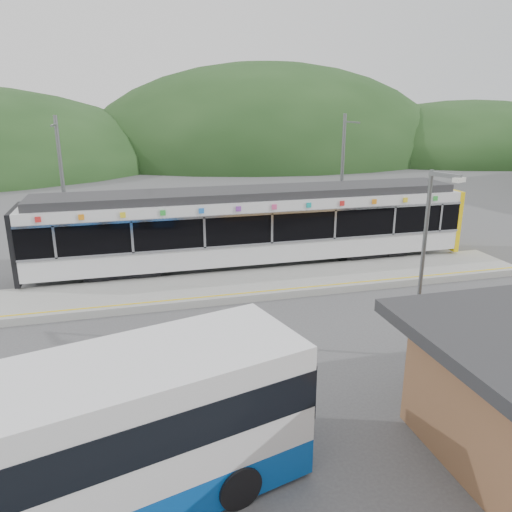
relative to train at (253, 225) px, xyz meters
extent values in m
plane|color=#4C4C4F|center=(-1.43, -6.00, -2.06)|extent=(120.00, 120.00, 0.00)
ellipsoid|color=#1E3D19|center=(14.57, 48.00, -2.06)|extent=(52.00, 39.00, 26.00)
ellipsoid|color=#1E3D19|center=(43.57, 42.00, -2.06)|extent=(44.00, 33.00, 16.00)
cube|color=#9E9E99|center=(-1.43, -2.70, -1.91)|extent=(26.00, 3.20, 0.30)
cube|color=yellow|center=(-1.43, -4.00, -1.76)|extent=(26.00, 0.10, 0.01)
cube|color=black|center=(-6.02, 0.00, -1.76)|extent=(3.20, 2.20, 0.56)
cube|color=black|center=(5.98, 0.00, -1.76)|extent=(3.20, 2.20, 0.56)
cube|color=silver|center=(-0.02, 0.00, -1.02)|extent=(20.00, 2.90, 0.92)
cube|color=black|center=(-0.02, 0.00, 0.16)|extent=(20.00, 2.96, 1.45)
cube|color=silver|center=(-0.02, -1.50, -0.51)|extent=(20.00, 0.05, 0.10)
cube|color=silver|center=(-0.02, -1.50, 0.84)|extent=(20.00, 0.05, 0.10)
cube|color=silver|center=(-0.02, 0.00, 1.11)|extent=(20.00, 2.90, 0.45)
cube|color=#2D2D30|center=(-0.02, 0.00, 1.52)|extent=(19.40, 2.50, 0.36)
cube|color=yellow|center=(10.10, 0.00, -0.16)|extent=(0.24, 2.92, 3.00)
cube|color=black|center=(-10.12, 0.00, -0.16)|extent=(0.20, 2.92, 3.00)
cube|color=silver|center=(-8.52, -1.50, 0.16)|extent=(0.10, 0.05, 1.35)
cube|color=silver|center=(-5.52, -1.50, 0.16)|extent=(0.10, 0.05, 1.35)
cube|color=silver|center=(-2.52, -1.50, 0.16)|extent=(0.10, 0.05, 1.35)
cube|color=silver|center=(0.48, -1.50, 0.16)|extent=(0.10, 0.05, 1.35)
cube|color=silver|center=(3.48, -1.50, 0.16)|extent=(0.10, 0.05, 1.35)
cube|color=silver|center=(6.48, -1.50, 0.16)|extent=(0.10, 0.05, 1.35)
cube|color=silver|center=(8.98, -1.50, 0.16)|extent=(0.10, 0.05, 1.35)
cube|color=red|center=(-9.02, -1.49, 1.12)|extent=(0.22, 0.04, 0.22)
cube|color=orange|center=(-7.42, -1.49, 1.12)|extent=(0.22, 0.04, 0.22)
cube|color=yellow|center=(-5.82, -1.49, 1.12)|extent=(0.22, 0.04, 0.22)
cube|color=green|center=(-4.22, -1.49, 1.12)|extent=(0.22, 0.04, 0.22)
cube|color=blue|center=(-2.62, -1.49, 1.12)|extent=(0.22, 0.04, 0.22)
cube|color=purple|center=(-1.02, -1.49, 1.12)|extent=(0.22, 0.04, 0.22)
cube|color=#E54C8C|center=(0.58, -1.49, 1.12)|extent=(0.22, 0.04, 0.22)
cube|color=#19A5A5|center=(2.18, -1.49, 1.12)|extent=(0.22, 0.04, 0.22)
cube|color=red|center=(3.78, -1.49, 1.12)|extent=(0.22, 0.04, 0.22)
cube|color=orange|center=(5.38, -1.49, 1.12)|extent=(0.22, 0.04, 0.22)
cube|color=yellow|center=(6.98, -1.49, 1.12)|extent=(0.22, 0.04, 0.22)
cube|color=green|center=(8.58, -1.49, 1.12)|extent=(0.22, 0.04, 0.22)
cylinder|color=slate|center=(-8.43, 2.60, 1.44)|extent=(0.18, 0.18, 7.00)
cube|color=slate|center=(-8.43, 1.80, 4.54)|extent=(0.08, 1.80, 0.08)
cylinder|color=slate|center=(5.57, 2.60, 1.44)|extent=(0.18, 0.18, 7.00)
cube|color=slate|center=(5.57, 1.80, 4.54)|extent=(0.08, 1.80, 0.08)
cube|color=silver|center=(-7.97, -14.11, -0.76)|extent=(11.34, 5.32, 0.81)
cube|color=black|center=(-7.97, -14.11, 0.05)|extent=(11.35, 5.36, 0.81)
cylinder|color=black|center=(-6.70, -13.77, -1.61)|extent=(1.56, 2.78, 0.91)
cylinder|color=black|center=(-4.27, -13.11, -1.61)|extent=(1.56, 2.78, 0.91)
cylinder|color=slate|center=(2.59, -9.80, 0.81)|extent=(0.12, 0.12, 5.75)
cube|color=slate|center=(2.59, -10.23, 3.59)|extent=(0.44, 0.94, 0.12)
cube|color=silver|center=(2.59, -10.66, 3.51)|extent=(0.39, 0.29, 0.12)
camera|label=1|loc=(-5.65, -21.95, 5.45)|focal=35.00mm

